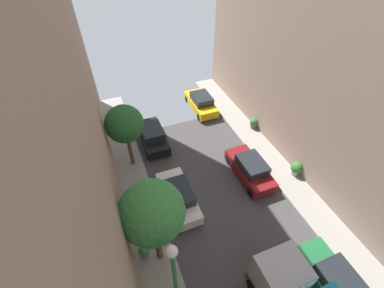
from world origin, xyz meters
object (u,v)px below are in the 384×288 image
(parked_car_right_2, at_px, (250,169))
(lamp_post, at_px, (174,273))
(potted_plant_3, at_px, (144,251))
(potted_plant_5, at_px, (111,121))
(parked_car_left_3, at_px, (178,196))
(parked_car_right_1, at_px, (336,284))
(potted_plant_1, at_px, (296,168))
(street_tree_0, at_px, (124,124))
(parked_car_right_3, at_px, (201,103))
(potted_plant_2, at_px, (253,123))
(street_tree_2, at_px, (152,213))
(parked_car_left_4, at_px, (153,136))

(parked_car_right_2, xyz_separation_m, lamp_post, (-7.30, -5.79, 3.19))
(potted_plant_3, relative_size, potted_plant_5, 0.86)
(parked_car_left_3, height_order, lamp_post, lamp_post)
(parked_car_right_1, height_order, potted_plant_1, parked_car_right_1)
(street_tree_0, bearing_deg, lamp_post, -89.39)
(parked_car_right_1, relative_size, potted_plant_1, 3.98)
(parked_car_right_3, relative_size, potted_plant_1, 3.98)
(parked_car_right_1, relative_size, parked_car_right_2, 1.00)
(potted_plant_5, bearing_deg, parked_car_right_2, -47.41)
(potted_plant_2, relative_size, lamp_post, 0.16)
(parked_car_left_3, distance_m, potted_plant_2, 9.69)
(parked_car_right_2, height_order, street_tree_0, street_tree_0)
(street_tree_2, bearing_deg, parked_car_left_4, 77.30)
(street_tree_2, bearing_deg, potted_plant_5, 93.61)
(street_tree_0, height_order, potted_plant_3, street_tree_0)
(parked_car_left_4, height_order, potted_plant_2, parked_car_left_4)
(potted_plant_3, distance_m, lamp_post, 4.46)
(street_tree_0, bearing_deg, parked_car_left_4, 41.54)
(potted_plant_1, bearing_deg, parked_car_left_4, 140.40)
(parked_car_left_3, bearing_deg, potted_plant_1, -5.05)
(street_tree_0, relative_size, potted_plant_2, 5.36)
(potted_plant_1, bearing_deg, parked_car_right_3, 106.86)
(parked_car_right_1, height_order, street_tree_0, street_tree_0)
(parked_car_right_2, distance_m, street_tree_0, 8.98)
(potted_plant_2, height_order, potted_plant_5, potted_plant_5)
(parked_car_right_1, bearing_deg, parked_car_right_2, 90.00)
(potted_plant_1, distance_m, potted_plant_5, 15.08)
(parked_car_right_2, distance_m, parked_car_right_3, 8.79)
(parked_car_right_2, bearing_deg, parked_car_left_3, -176.02)
(parked_car_left_4, relative_size, lamp_post, 0.73)
(parked_car_left_3, height_order, potted_plant_2, parked_car_left_3)
(parked_car_left_4, relative_size, parked_car_right_1, 1.00)
(street_tree_2, distance_m, potted_plant_1, 11.28)
(parked_car_left_3, xyz_separation_m, potted_plant_1, (8.40, -0.74, 0.02))
(potted_plant_2, height_order, potted_plant_3, potted_plant_2)
(parked_car_right_1, relative_size, parked_car_right_3, 1.00)
(street_tree_0, relative_size, potted_plant_1, 4.65)
(parked_car_left_3, distance_m, potted_plant_1, 8.44)
(parked_car_right_2, height_order, parked_car_right_3, same)
(parked_car_right_1, relative_size, street_tree_0, 0.86)
(potted_plant_1, xyz_separation_m, potted_plant_5, (-11.23, 10.07, -0.02))
(parked_car_right_1, bearing_deg, lamp_post, 163.88)
(potted_plant_3, bearing_deg, parked_car_right_3, 55.02)
(street_tree_0, height_order, street_tree_2, street_tree_2)
(parked_car_right_1, height_order, potted_plant_2, parked_car_right_1)
(potted_plant_3, relative_size, lamp_post, 0.14)
(lamp_post, bearing_deg, parked_car_right_1, -16.12)
(parked_car_left_3, xyz_separation_m, parked_car_right_1, (5.40, -7.53, 0.00))
(parked_car_left_4, xyz_separation_m, street_tree_0, (-2.00, -1.78, 3.05))
(parked_car_left_3, relative_size, lamp_post, 0.73)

